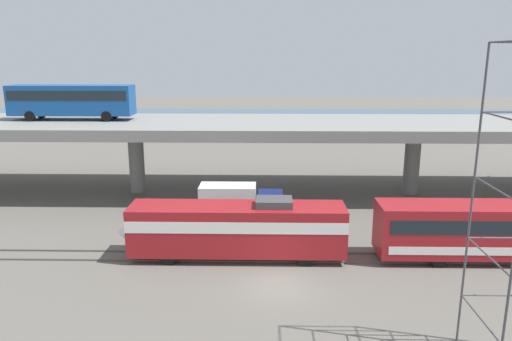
{
  "coord_description": "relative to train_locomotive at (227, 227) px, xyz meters",
  "views": [
    {
      "loc": [
        -0.75,
        -26.48,
        13.45
      ],
      "look_at": [
        -1.66,
        16.84,
        2.99
      ],
      "focal_mm": 33.85,
      "sensor_mm": 36.0,
      "label": 1
    }
  ],
  "objects": [
    {
      "name": "train_locomotive",
      "position": [
        0.0,
        0.0,
        0.0
      ],
      "size": [
        15.35,
        3.04,
        4.18
      ],
      "rotation": [
        0.0,
        0.0,
        3.14
      ],
      "color": "maroon",
      "rests_on": "ground_plane"
    },
    {
      "name": "parked_car_0",
      "position": [
        19.46,
        51.32,
        0.2
      ],
      "size": [
        4.01,
        1.85,
        1.5
      ],
      "color": "maroon",
      "rests_on": "pier_parking_lot"
    },
    {
      "name": "rail_strip_near",
      "position": [
        3.36,
        -0.77,
        -2.13
      ],
      "size": [
        110.0,
        0.12,
        0.12
      ],
      "primitive_type": "cube",
      "color": "#59544C",
      "rests_on": "ground_plane"
    },
    {
      "name": "service_truck_west",
      "position": [
        0.37,
        7.48,
        -0.56
      ],
      "size": [
        6.8,
        2.46,
        3.04
      ],
      "color": "navy",
      "rests_on": "ground_plane"
    },
    {
      "name": "ground_plane",
      "position": [
        3.36,
        -4.0,
        -2.19
      ],
      "size": [
        260.0,
        260.0,
        0.0
      ],
      "primitive_type": "plane",
      "color": "#605B54"
    },
    {
      "name": "transit_bus_on_overpass",
      "position": [
        -16.48,
        16.68,
        7.0
      ],
      "size": [
        12.0,
        2.68,
        3.4
      ],
      "rotation": [
        0.0,
        0.0,
        3.14
      ],
      "color": "#14478C",
      "rests_on": "highway_overpass"
    },
    {
      "name": "parked_car_5",
      "position": [
        -5.61,
        53.81,
        0.2
      ],
      "size": [
        4.59,
        1.86,
        1.5
      ],
      "rotation": [
        0.0,
        0.0,
        3.14
      ],
      "color": "maroon",
      "rests_on": "pier_parking_lot"
    },
    {
      "name": "parked_car_7",
      "position": [
        31.11,
        53.51,
        0.2
      ],
      "size": [
        4.39,
        1.95,
        1.5
      ],
      "rotation": [
        0.0,
        0.0,
        3.14
      ],
      "color": "#0C4C26",
      "rests_on": "pier_parking_lot"
    },
    {
      "name": "parked_car_3",
      "position": [
        -19.75,
        53.63,
        0.2
      ],
      "size": [
        4.07,
        1.9,
        1.5
      ],
      "rotation": [
        0.0,
        0.0,
        3.14
      ],
      "color": "#0C4C26",
      "rests_on": "pier_parking_lot"
    },
    {
      "name": "harbor_water",
      "position": [
        3.36,
        74.0,
        -2.19
      ],
      "size": [
        140.0,
        36.0,
        0.01
      ],
      "primitive_type": "cube",
      "color": "#385B7A",
      "rests_on": "ground_plane"
    },
    {
      "name": "parked_car_2",
      "position": [
        4.12,
        54.01,
        0.2
      ],
      "size": [
        4.54,
        1.86,
        1.5
      ],
      "color": "navy",
      "rests_on": "pier_parking_lot"
    },
    {
      "name": "pier_parking_lot",
      "position": [
        3.36,
        51.0,
        -1.38
      ],
      "size": [
        66.08,
        12.36,
        1.62
      ],
      "primitive_type": "cube",
      "color": "gray",
      "rests_on": "ground_plane"
    },
    {
      "name": "parked_car_4",
      "position": [
        -23.76,
        49.89,
        0.2
      ],
      "size": [
        4.32,
        1.82,
        1.5
      ],
      "rotation": [
        0.0,
        0.0,
        3.14
      ],
      "color": "navy",
      "rests_on": "pier_parking_lot"
    },
    {
      "name": "parked_car_1",
      "position": [
        2.83,
        51.11,
        0.2
      ],
      "size": [
        4.14,
        1.91,
        1.5
      ],
      "rotation": [
        0.0,
        0.0,
        3.14
      ],
      "color": "#9E998C",
      "rests_on": "pier_parking_lot"
    },
    {
      "name": "rail_strip_far",
      "position": [
        3.36,
        0.77,
        -2.13
      ],
      "size": [
        110.0,
        0.12,
        0.12
      ],
      "primitive_type": "cube",
      "color": "#59544C",
      "rests_on": "ground_plane"
    },
    {
      "name": "parked_car_6",
      "position": [
        9.8,
        52.79,
        0.2
      ],
      "size": [
        4.47,
        1.82,
        1.5
      ],
      "color": "#9E998C",
      "rests_on": "pier_parking_lot"
    },
    {
      "name": "highway_overpass",
      "position": [
        3.36,
        16.0,
        4.27
      ],
      "size": [
        96.0,
        12.15,
        7.13
      ],
      "color": "gray",
      "rests_on": "ground_plane"
    }
  ]
}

